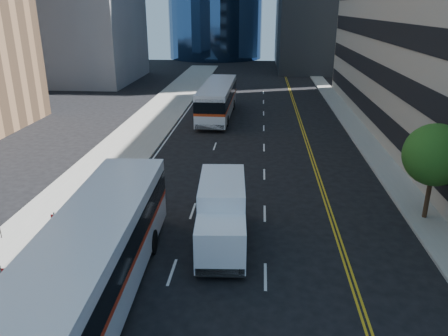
% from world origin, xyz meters
% --- Properties ---
extents(ground, '(160.00, 160.00, 0.00)m').
position_xyz_m(ground, '(0.00, 0.00, 0.00)').
color(ground, black).
rests_on(ground, ground).
extents(sidewalk_west, '(5.00, 90.00, 0.15)m').
position_xyz_m(sidewalk_west, '(-10.50, 25.00, 0.07)').
color(sidewalk_west, gray).
rests_on(sidewalk_west, ground).
extents(sidewalk_east, '(2.00, 90.00, 0.15)m').
position_xyz_m(sidewalk_east, '(9.00, 25.00, 0.07)').
color(sidewalk_east, gray).
rests_on(sidewalk_east, ground).
extents(street_tree, '(3.20, 3.20, 5.10)m').
position_xyz_m(street_tree, '(9.00, 8.00, 3.64)').
color(street_tree, '#332114').
rests_on(street_tree, sidewalk_east).
extents(bus_front, '(3.43, 13.65, 3.50)m').
position_xyz_m(bus_front, '(-5.93, -0.16, 1.91)').
color(bus_front, silver).
rests_on(bus_front, ground).
extents(bus_rear, '(3.06, 13.10, 3.37)m').
position_xyz_m(bus_rear, '(-4.24, 30.17, 1.84)').
color(bus_rear, silver).
rests_on(bus_rear, ground).
extents(box_truck, '(2.52, 6.34, 2.98)m').
position_xyz_m(box_truck, '(-1.57, 4.59, 1.57)').
color(box_truck, white).
rests_on(box_truck, ground).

